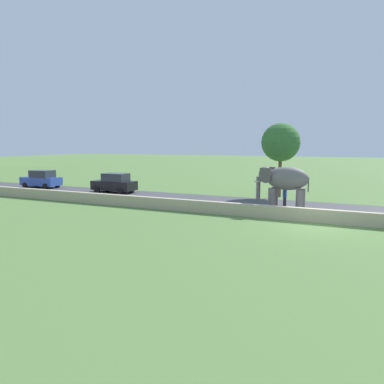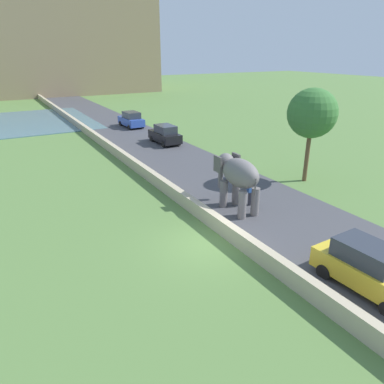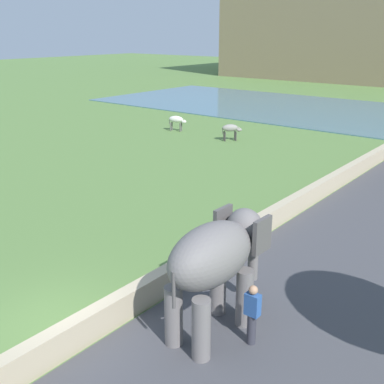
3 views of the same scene
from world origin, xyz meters
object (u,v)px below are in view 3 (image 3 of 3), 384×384
person_beside_elephant (252,314)px  cow_grey (231,129)px  cow_white (177,120)px  elephant (217,259)px

person_beside_elephant → cow_grey: bearing=125.5°
person_beside_elephant → cow_white: person_beside_elephant is taller
cow_white → person_beside_elephant: bearing=-45.6°
elephant → cow_grey: 22.03m
elephant → person_beside_elephant: size_ratio=2.13×
cow_grey → elephant: bearing=-56.8°
person_beside_elephant → cow_white: bearing=134.4°
elephant → person_beside_elephant: (1.01, 0.08, -1.16)m
cow_white → cow_grey: (5.07, -0.19, 0.00)m
person_beside_elephant → cow_white: 25.91m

